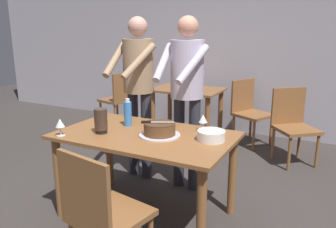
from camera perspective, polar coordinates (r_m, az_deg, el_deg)
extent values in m
plane|color=#383330|center=(3.17, -3.59, -16.33)|extent=(14.00, 14.00, 0.00)
cube|color=#ADA8B2|center=(5.39, 12.19, 11.22)|extent=(10.00, 0.12, 2.70)
cube|color=brown|center=(2.87, -3.82, -3.61)|extent=(1.46, 0.87, 0.03)
cylinder|color=brown|center=(3.13, -17.78, -10.11)|extent=(0.07, 0.07, 0.72)
cylinder|color=brown|center=(2.46, 5.58, -16.48)|extent=(0.07, 0.07, 0.72)
cylinder|color=brown|center=(3.62, -9.76, -6.16)|extent=(0.07, 0.07, 0.72)
cylinder|color=brown|center=(3.07, 10.65, -10.11)|extent=(0.07, 0.07, 0.72)
cylinder|color=silver|center=(2.81, -1.40, -3.52)|extent=(0.34, 0.34, 0.01)
cylinder|color=brown|center=(2.79, -1.41, -2.53)|extent=(0.26, 0.26, 0.09)
cylinder|color=#432A18|center=(2.78, -1.41, -1.56)|extent=(0.25, 0.25, 0.01)
cube|color=silver|center=(2.78, -1.00, -1.37)|extent=(0.19, 0.11, 0.00)
cube|color=black|center=(2.78, -3.68, -1.35)|extent=(0.08, 0.06, 0.02)
cylinder|color=white|center=(2.72, 7.20, -4.28)|extent=(0.22, 0.22, 0.01)
cylinder|color=white|center=(2.72, 7.20, -4.08)|extent=(0.22, 0.22, 0.01)
cylinder|color=white|center=(2.71, 7.21, -3.88)|extent=(0.22, 0.22, 0.01)
cylinder|color=white|center=(2.71, 7.22, -3.68)|extent=(0.22, 0.22, 0.01)
cylinder|color=white|center=(2.71, 7.22, -3.48)|extent=(0.22, 0.22, 0.01)
cylinder|color=white|center=(2.70, 7.23, -3.28)|extent=(0.22, 0.22, 0.01)
cylinder|color=white|center=(2.70, 7.24, -3.08)|extent=(0.22, 0.22, 0.01)
cylinder|color=white|center=(2.70, 7.24, -2.87)|extent=(0.22, 0.22, 0.01)
cylinder|color=silver|center=(2.95, -17.42, -3.42)|extent=(0.07, 0.07, 0.00)
cylinder|color=silver|center=(2.94, -17.48, -2.73)|extent=(0.01, 0.01, 0.07)
cone|color=silver|center=(2.92, -17.58, -1.41)|extent=(0.08, 0.08, 0.07)
cylinder|color=silver|center=(2.96, 5.82, -2.74)|extent=(0.07, 0.07, 0.00)
cylinder|color=silver|center=(2.95, 5.84, -2.06)|extent=(0.01, 0.01, 0.07)
cone|color=silver|center=(2.93, 5.87, -0.74)|extent=(0.08, 0.08, 0.07)
cylinder|color=#387AC6|center=(3.08, -6.73, 0.01)|extent=(0.07, 0.07, 0.22)
cylinder|color=silver|center=(3.05, -6.80, 2.29)|extent=(0.04, 0.04, 0.03)
cylinder|color=black|center=(2.93, -11.05, -2.84)|extent=(0.10, 0.10, 0.03)
cylinder|color=#3F2D23|center=(2.90, -11.15, -0.86)|extent=(0.11, 0.11, 0.18)
cylinder|color=#2D2D38|center=(3.43, 4.38, -5.17)|extent=(0.11, 0.11, 0.95)
cylinder|color=#2D2D38|center=(3.51, 1.77, -4.66)|extent=(0.11, 0.11, 0.95)
cylinder|color=#B7ADC6|center=(3.30, 3.23, 7.49)|extent=(0.32, 0.32, 0.55)
sphere|color=tan|center=(3.27, 3.33, 14.37)|extent=(0.20, 0.20, 0.20)
cylinder|color=#B7ADC6|center=(3.05, 4.16, 8.29)|extent=(0.19, 0.42, 0.34)
cylinder|color=#B7ADC6|center=(3.21, -0.81, 8.62)|extent=(0.12, 0.42, 0.34)
cylinder|color=#2D2D38|center=(3.69, -3.62, -3.71)|extent=(0.11, 0.11, 0.95)
cylinder|color=#2D2D38|center=(3.80, -5.75, -3.21)|extent=(0.11, 0.11, 0.95)
cylinder|color=#997A5B|center=(3.59, -4.95, 8.02)|extent=(0.32, 0.32, 0.55)
sphere|color=tan|center=(3.57, -5.09, 14.34)|extent=(0.20, 0.20, 0.20)
cylinder|color=#997A5B|center=(3.34, -4.91, 8.80)|extent=(0.21, 0.41, 0.34)
cylinder|color=#997A5B|center=(3.55, -8.84, 9.01)|extent=(0.10, 0.42, 0.34)
cube|color=brown|center=(2.35, -9.46, -16.30)|extent=(0.51, 0.51, 0.04)
cylinder|color=brown|center=(2.68, -9.07, -17.64)|extent=(0.04, 0.04, 0.41)
cube|color=brown|center=(2.11, -13.89, -12.61)|extent=(0.44, 0.11, 0.45)
cube|color=brown|center=(5.00, 3.24, 4.07)|extent=(1.00, 0.70, 0.03)
cylinder|color=brown|center=(5.03, -2.53, -0.18)|extent=(0.07, 0.07, 0.71)
cylinder|color=brown|center=(4.68, 6.56, -1.38)|extent=(0.07, 0.07, 0.71)
cylinder|color=brown|center=(5.50, 0.31, 1.10)|extent=(0.07, 0.07, 0.71)
cylinder|color=brown|center=(5.18, 8.72, 0.10)|extent=(0.07, 0.07, 0.71)
cube|color=brown|center=(4.34, 20.58, -2.44)|extent=(0.62, 0.62, 0.04)
cylinder|color=brown|center=(4.37, 23.63, -5.74)|extent=(0.04, 0.04, 0.41)
cylinder|color=brown|center=(4.17, 19.56, -6.29)|extent=(0.04, 0.04, 0.41)
cylinder|color=brown|center=(4.65, 21.01, -4.30)|extent=(0.04, 0.04, 0.41)
cylinder|color=brown|center=(4.46, 17.10, -4.74)|extent=(0.04, 0.04, 0.41)
cube|color=brown|center=(4.45, 19.43, 1.31)|extent=(0.36, 0.31, 0.45)
cube|color=brown|center=(5.76, -8.70, 2.32)|extent=(0.53, 0.53, 0.04)
cylinder|color=brown|center=(5.84, -11.14, 0.10)|extent=(0.04, 0.04, 0.41)
cylinder|color=brown|center=(6.06, -8.44, 0.75)|extent=(0.04, 0.04, 0.41)
cylinder|color=brown|center=(5.57, -8.82, -0.50)|extent=(0.04, 0.04, 0.41)
cylinder|color=brown|center=(5.80, -6.09, 0.20)|extent=(0.04, 0.04, 0.41)
cube|color=brown|center=(5.56, -7.42, 4.51)|extent=(0.13, 0.43, 0.45)
cube|color=brown|center=(4.89, 13.99, -0.13)|extent=(0.59, 0.59, 0.04)
cylinder|color=brown|center=(4.98, 16.79, -2.75)|extent=(0.04, 0.04, 0.41)
cylinder|color=brown|center=(4.70, 14.08, -3.57)|extent=(0.04, 0.04, 0.41)
cylinder|color=brown|center=(5.19, 13.61, -1.83)|extent=(0.04, 0.04, 0.41)
cylinder|color=brown|center=(4.93, 10.85, -2.55)|extent=(0.04, 0.04, 0.41)
cube|color=brown|center=(4.96, 12.36, 3.09)|extent=(0.22, 0.41, 0.45)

